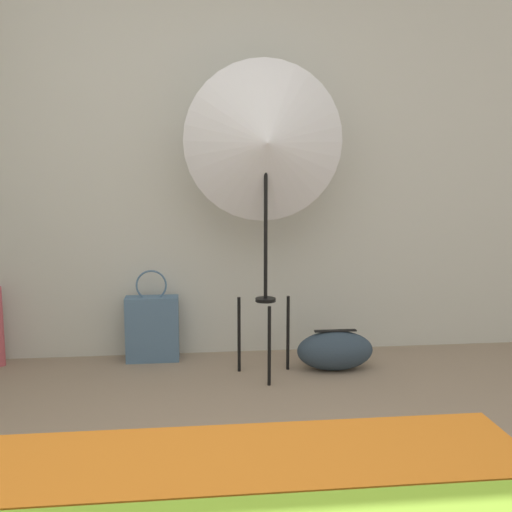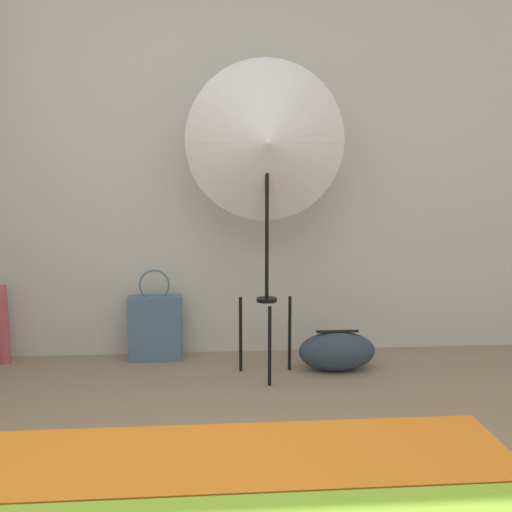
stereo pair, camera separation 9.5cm
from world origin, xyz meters
name	(u,v)px [view 1 (the left image)]	position (x,y,z in m)	size (l,w,h in m)	color
wall_back	(194,157)	(0.00, 2.38, 1.30)	(8.00, 0.05, 2.60)	beige
photo_umbrella	(266,143)	(0.40, 1.87, 1.37)	(0.94, 0.32, 1.85)	black
tote_bag	(152,328)	(-0.28, 2.23, 0.21)	(0.34, 0.14, 0.59)	slate
duffel_bag	(335,350)	(0.84, 1.92, 0.12)	(0.47, 0.24, 0.25)	#2D3D4C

